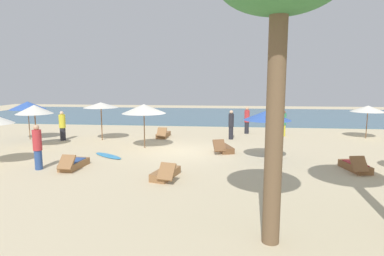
# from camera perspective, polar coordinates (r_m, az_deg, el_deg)

# --- Properties ---
(ground_plane) EXTENTS (60.00, 60.00, 0.00)m
(ground_plane) POSITION_cam_1_polar(r_m,az_deg,el_deg) (16.05, -0.90, -4.27)
(ground_plane) COLOR beige
(ocean_water) EXTENTS (48.00, 16.00, 0.06)m
(ocean_water) POSITION_cam_1_polar(r_m,az_deg,el_deg) (32.79, 2.76, 2.30)
(ocean_water) COLOR #476B7F
(ocean_water) RESTS_ON ground_plane
(umbrella_0) EXTENTS (2.02, 2.02, 2.26)m
(umbrella_0) POSITION_cam_1_polar(r_m,az_deg,el_deg) (19.68, -15.91, 3.94)
(umbrella_0) COLOR brown
(umbrella_0) RESTS_ON ground_plane
(umbrella_2) EXTENTS (1.89, 1.89, 2.27)m
(umbrella_2) POSITION_cam_1_polar(r_m,az_deg,el_deg) (18.81, -26.24, 2.99)
(umbrella_2) COLOR brown
(umbrella_2) RESTS_ON ground_plane
(umbrella_3) EXTENTS (2.29, 2.29, 2.32)m
(umbrella_3) POSITION_cam_1_polar(r_m,az_deg,el_deg) (16.90, -8.56, 3.40)
(umbrella_3) COLOR brown
(umbrella_3) RESTS_ON ground_plane
(umbrella_5) EXTENTS (2.08, 2.08, 2.24)m
(umbrella_5) POSITION_cam_1_polar(r_m,az_deg,el_deg) (14.51, 13.26, 2.23)
(umbrella_5) COLOR olive
(umbrella_5) RESTS_ON ground_plane
(umbrella_6) EXTENTS (1.99, 1.99, 2.02)m
(umbrella_6) POSITION_cam_1_polar(r_m,az_deg,el_deg) (22.29, 28.83, 3.02)
(umbrella_6) COLOR brown
(umbrella_6) RESTS_ON ground_plane
(umbrella_7) EXTENTS (2.06, 2.06, 2.30)m
(umbrella_7) POSITION_cam_1_polar(r_m,az_deg,el_deg) (21.52, -27.20, 3.59)
(umbrella_7) COLOR brown
(umbrella_7) RESTS_ON ground_plane
(lounger_0) EXTENTS (0.69, 1.72, 0.69)m
(lounger_0) POSITION_cam_1_polar(r_m,az_deg,el_deg) (20.22, -5.14, -1.17)
(lounger_0) COLOR olive
(lounger_0) RESTS_ON ground_plane
(lounger_1) EXTENTS (0.69, 1.74, 0.67)m
(lounger_1) POSITION_cam_1_polar(r_m,az_deg,el_deg) (13.94, -20.32, -6.03)
(lounger_1) COLOR olive
(lounger_1) RESTS_ON ground_plane
(lounger_2) EXTENTS (1.09, 1.78, 0.70)m
(lounger_2) POSITION_cam_1_polar(r_m,az_deg,el_deg) (16.17, 5.63, -3.60)
(lounger_2) COLOR brown
(lounger_2) RESTS_ON ground_plane
(lounger_3) EXTENTS (0.98, 1.77, 0.70)m
(lounger_3) POSITION_cam_1_polar(r_m,az_deg,el_deg) (11.85, -4.71, -8.06)
(lounger_3) COLOR olive
(lounger_3) RESTS_ON ground_plane
(lounger_4) EXTENTS (0.89, 1.75, 0.71)m
(lounger_4) POSITION_cam_1_polar(r_m,az_deg,el_deg) (14.28, 27.06, -6.09)
(lounger_4) COLOR brown
(lounger_4) RESTS_ON ground_plane
(person_0) EXTENTS (0.50, 0.50, 1.74)m
(person_0) POSITION_cam_1_polar(r_m,az_deg,el_deg) (20.50, -22.06, 0.37)
(person_0) COLOR #26262D
(person_0) RESTS_ON ground_plane
(person_1) EXTENTS (0.39, 0.39, 1.77)m
(person_1) POSITION_cam_1_polar(r_m,az_deg,el_deg) (19.48, 6.97, 0.61)
(person_1) COLOR #26262D
(person_1) RESTS_ON ground_plane
(person_2) EXTENTS (0.40, 0.40, 1.82)m
(person_2) POSITION_cam_1_polar(r_m,az_deg,el_deg) (14.15, -25.78, -3.05)
(person_2) COLOR #2D4C8C
(person_2) RESTS_ON ground_plane
(person_3) EXTENTS (0.33, 0.33, 1.65)m
(person_3) POSITION_cam_1_polar(r_m,az_deg,el_deg) (21.26, 15.99, 0.84)
(person_3) COLOR yellow
(person_3) RESTS_ON ground_plane
(person_4) EXTENTS (0.44, 0.44, 1.79)m
(person_4) POSITION_cam_1_polar(r_m,az_deg,el_deg) (21.74, 9.74, 1.38)
(person_4) COLOR #26262D
(person_4) RESTS_ON ground_plane
(surfboard) EXTENTS (1.84, 1.52, 0.07)m
(surfboard) POSITION_cam_1_polar(r_m,az_deg,el_deg) (15.61, -14.68, -4.78)
(surfboard) COLOR #338CCC
(surfboard) RESTS_ON ground_plane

